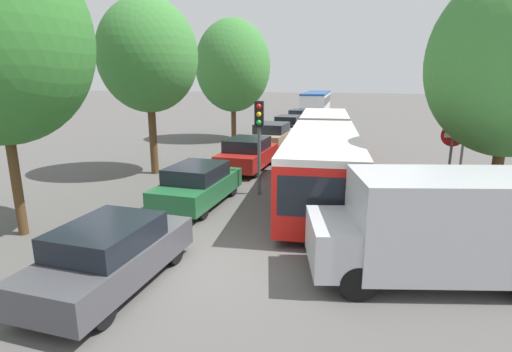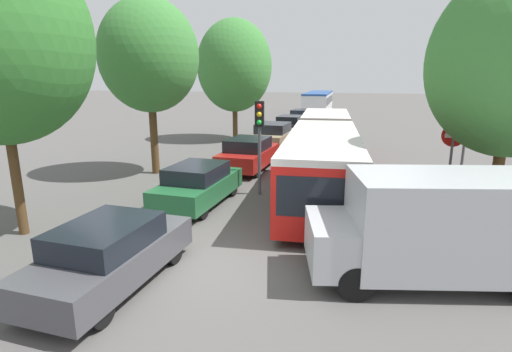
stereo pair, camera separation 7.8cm
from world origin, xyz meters
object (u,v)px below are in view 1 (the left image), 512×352
Objects in this scene: articulated_bus at (323,146)px; tree_left_far at (233,66)px; tree_left_mid at (148,56)px; queued_car_silver at (301,118)px; city_bus_rear at (316,101)px; queued_car_red at (248,154)px; queued_car_green at (198,185)px; traffic_light at (259,127)px; queued_car_tan at (272,136)px; no_entry_sign at (451,154)px; queued_car_black at (288,125)px; queued_car_graphite at (111,254)px; white_van at (441,225)px; tree_right_near at (511,68)px; direction_sign_post at (466,123)px.

articulated_bus is 2.00× the size of tree_left_far.
queued_car_silver is at bearing 78.38° from tree_left_mid.
queued_car_red is at bearing 178.84° from city_bus_rear.
traffic_light is at bearing -42.49° from queued_car_green.
queued_car_tan is 9.85m from traffic_light.
traffic_light reaches higher than no_entry_sign.
queued_car_tan is at bearing 63.40° from tree_left_mid.
queued_car_black is (0.05, 17.24, 0.01)m from queued_car_green.
no_entry_sign is at bearing -138.92° from queued_car_tan.
articulated_bus is at bearing -129.99° from no_entry_sign.
queued_car_black is (-3.66, 12.31, -0.63)m from articulated_bus.
queued_car_tan is (-0.25, 16.75, 0.07)m from queued_car_graphite.
tree_right_near is at bearing -130.44° from white_van.
tree_left_mid is 1.04× the size of tree_right_near.
direction_sign_post is at bearing -95.80° from queued_car_red.
direction_sign_post is 15.81m from tree_left_far.
queued_car_green is 0.95× the size of queued_car_silver.
queued_car_red is (0.21, 5.47, 0.05)m from queued_car_green.
queued_car_graphite is at bearing 61.69° from direction_sign_post.
queued_car_green is 0.55× the size of tree_left_mid.
queued_car_silver is 26.82m from white_van.
no_entry_sign reaches higher than queued_car_green.
city_bus_rear is 38.97m from white_van.
queued_car_green is 5.47m from queued_car_red.
queued_car_black is at bearing -168.07° from articulated_bus.
traffic_light is 7.66m from direction_sign_post.
tree_right_near is at bearing 46.67° from articulated_bus.
city_bus_rear reaches higher than white_van.
articulated_bus is 4.41× the size of direction_sign_post.
tree_left_far reaches higher than queued_car_tan.
queued_car_green is 0.99× the size of queued_car_black.
queued_car_graphite is at bearing -18.97° from traffic_light.
queued_car_graphite is 0.57× the size of tree_right_near.
tree_left_far is (0.46, 10.29, -0.17)m from tree_left_mid.
tree_left_mid reaches higher than no_entry_sign.
tree_left_mid is (-5.34, 2.06, 2.57)m from traffic_light.
city_bus_rear is 2.56× the size of queued_car_tan.
tree_left_far reaches higher than queued_car_black.
queued_car_graphite is at bearing -22.38° from articulated_bus.
articulated_bus reaches higher than queued_car_tan.
no_entry_sign reaches higher than white_van.
no_entry_sign reaches higher than queued_car_silver.
queued_car_tan is at bearing -141.57° from no_entry_sign.
queued_car_black is 0.78× the size of white_van.
direction_sign_post reaches higher than city_bus_rear.
queued_car_tan is 1.60× the size of no_entry_sign.
queued_car_graphite is 20.30m from tree_left_far.
tree_left_far reaches higher than tree_right_near.
tree_right_near is (8.85, -4.83, 3.71)m from queued_car_red.
no_entry_sign is (7.76, -21.07, 1.13)m from queued_car_silver.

